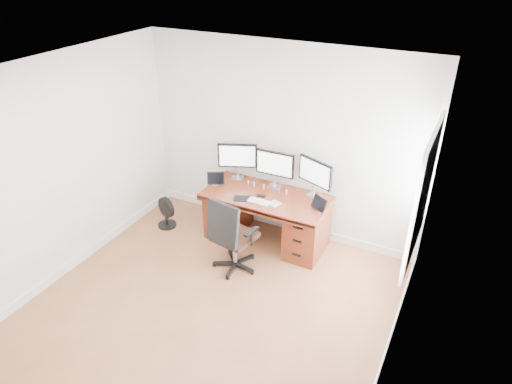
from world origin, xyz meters
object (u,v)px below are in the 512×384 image
at_px(desk, 267,216).
at_px(office_chair, 232,247).
at_px(floor_fan, 166,213).
at_px(monitor_center, 275,165).
at_px(keyboard, 259,201).

xyz_separation_m(desk, office_chair, (-0.11, -0.77, -0.06)).
distance_m(desk, office_chair, 0.78).
relative_size(desk, floor_fan, 3.62).
height_order(office_chair, floor_fan, office_chair).
xyz_separation_m(desk, monitor_center, (0.00, 0.24, 0.68)).
height_order(floor_fan, monitor_center, monitor_center).
bearing_deg(keyboard, floor_fan, -176.34).
bearing_deg(desk, keyboard, -91.26).
xyz_separation_m(office_chair, floor_fan, (-1.37, 0.43, -0.12)).
distance_m(desk, floor_fan, 1.53).
bearing_deg(floor_fan, monitor_center, 40.67).
relative_size(office_chair, keyboard, 3.52).
relative_size(desk, monitor_center, 3.09).
bearing_deg(desk, monitor_center, 89.99).
bearing_deg(monitor_center, floor_fan, -159.73).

